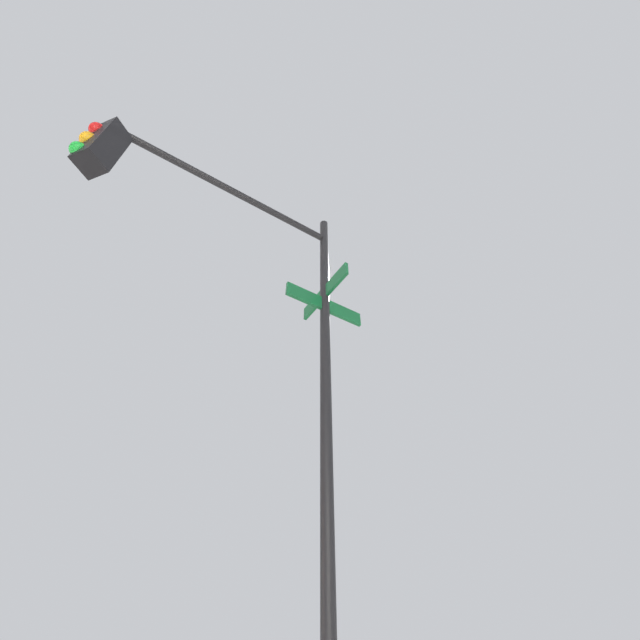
% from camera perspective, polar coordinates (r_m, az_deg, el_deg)
% --- Properties ---
extents(traffic_signal_near, '(2.39, 2.97, 6.33)m').
position_cam_1_polar(traffic_signal_near, '(4.34, -13.79, 7.67)').
color(traffic_signal_near, black).
rests_on(traffic_signal_near, ground_plane).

